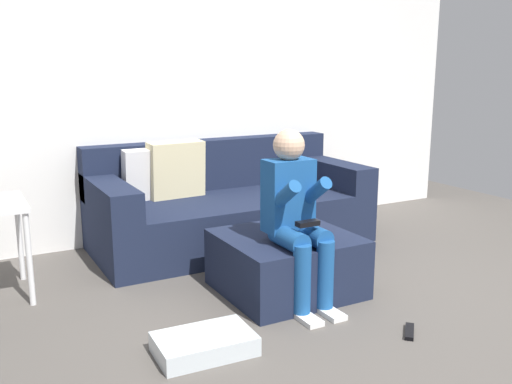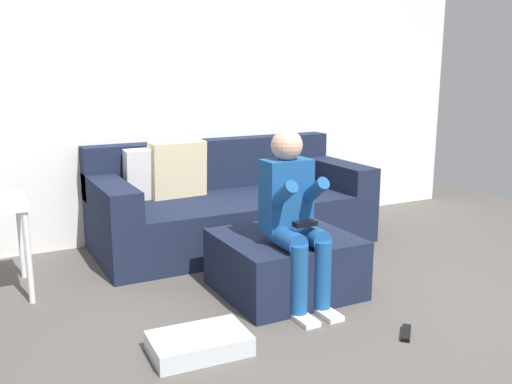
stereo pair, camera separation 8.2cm
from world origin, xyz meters
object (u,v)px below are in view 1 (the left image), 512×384
object	(u,v)px
ottoman	(286,263)
person_seated	(296,212)
couch_sectional	(226,207)
storage_bin	(204,344)
remote_near_ottoman	(409,332)

from	to	relation	value
ottoman	person_seated	xyz separation A→B (m)	(-0.05, -0.19, 0.39)
couch_sectional	ottoman	size ratio (longest dim) A/B	2.71
storage_bin	person_seated	bearing A→B (deg)	23.26
ottoman	person_seated	bearing A→B (deg)	-105.01
couch_sectional	storage_bin	distance (m)	1.90
person_seated	storage_bin	size ratio (longest dim) A/B	2.16
couch_sectional	ottoman	world-z (taller)	couch_sectional
remote_near_ottoman	person_seated	bearing A→B (deg)	70.81
couch_sectional	storage_bin	size ratio (longest dim) A/B	4.46
storage_bin	remote_near_ottoman	bearing A→B (deg)	-17.43
couch_sectional	ottoman	bearing A→B (deg)	-95.64
couch_sectional	remote_near_ottoman	bearing A→B (deg)	-85.25
person_seated	storage_bin	distance (m)	0.98
person_seated	remote_near_ottoman	distance (m)	0.93
person_seated	couch_sectional	bearing A→B (deg)	82.99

